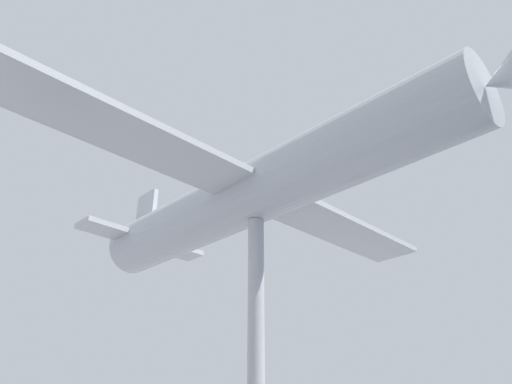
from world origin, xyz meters
TOP-DOWN VIEW (x-y plane):
  - support_pylon_central at (0.00, 0.00)m, footprint 0.44×0.44m
  - suspended_airplane at (0.05, 0.27)m, footprint 15.27×14.90m

SIDE VIEW (x-z plane):
  - support_pylon_central at x=0.00m, z-range 0.00..7.26m
  - suspended_airplane at x=0.05m, z-range 6.70..9.66m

